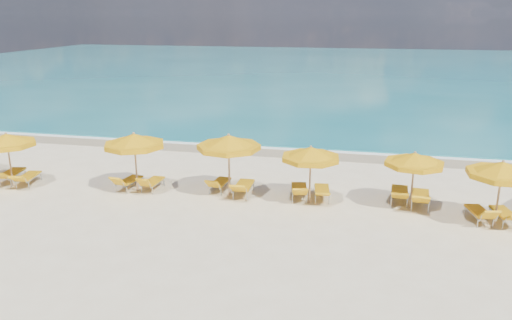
# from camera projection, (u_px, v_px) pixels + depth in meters

# --- Properties ---
(ground_plane) EXTENTS (120.00, 120.00, 0.00)m
(ground_plane) POSITION_uv_depth(u_px,v_px,m) (248.00, 200.00, 19.45)
(ground_plane) COLOR beige
(ocean) EXTENTS (120.00, 80.00, 0.30)m
(ocean) POSITION_uv_depth(u_px,v_px,m) (334.00, 70.00, 64.39)
(ocean) COLOR #146871
(ocean) RESTS_ON ground
(wet_sand_band) EXTENTS (120.00, 2.60, 0.01)m
(wet_sand_band) POSITION_uv_depth(u_px,v_px,m) (280.00, 151.00, 26.38)
(wet_sand_band) COLOR tan
(wet_sand_band) RESTS_ON ground
(foam_line) EXTENTS (120.00, 1.20, 0.03)m
(foam_line) POSITION_uv_depth(u_px,v_px,m) (283.00, 147.00, 27.13)
(foam_line) COLOR white
(foam_line) RESTS_ON ground
(whitecap_near) EXTENTS (14.00, 0.36, 0.05)m
(whitecap_near) POSITION_uv_depth(u_px,v_px,m) (222.00, 112.00, 36.61)
(whitecap_near) COLOR white
(whitecap_near) RESTS_ON ground
(whitecap_far) EXTENTS (18.00, 0.30, 0.05)m
(whitecap_far) POSITION_uv_depth(u_px,v_px,m) (413.00, 103.00, 40.26)
(whitecap_far) COLOR white
(whitecap_far) RESTS_ON ground
(umbrella_1) EXTENTS (2.90, 2.90, 2.33)m
(umbrella_1) POSITION_uv_depth(u_px,v_px,m) (7.00, 140.00, 20.46)
(umbrella_1) COLOR tan
(umbrella_1) RESTS_ON ground
(umbrella_2) EXTENTS (2.51, 2.51, 2.48)m
(umbrella_2) POSITION_uv_depth(u_px,v_px,m) (134.00, 141.00, 19.84)
(umbrella_2) COLOR tan
(umbrella_2) RESTS_ON ground
(umbrella_3) EXTENTS (2.97, 2.97, 2.55)m
(umbrella_3) POSITION_uv_depth(u_px,v_px,m) (229.00, 143.00, 19.32)
(umbrella_3) COLOR tan
(umbrella_3) RESTS_ON ground
(umbrella_4) EXTENTS (2.82, 2.82, 2.28)m
(umbrella_4) POSITION_uv_depth(u_px,v_px,m) (311.00, 154.00, 18.63)
(umbrella_4) COLOR tan
(umbrella_4) RESTS_ON ground
(umbrella_5) EXTENTS (2.56, 2.56, 2.21)m
(umbrella_5) POSITION_uv_depth(u_px,v_px,m) (415.00, 160.00, 18.11)
(umbrella_5) COLOR tan
(umbrella_5) RESTS_ON ground
(umbrella_6) EXTENTS (3.01, 3.01, 2.34)m
(umbrella_6) POSITION_uv_depth(u_px,v_px,m) (502.00, 170.00, 16.57)
(umbrella_6) COLOR tan
(umbrella_6) RESTS_ON ground
(lounger_1_left) EXTENTS (1.00, 2.05, 0.82)m
(lounger_1_left) POSITION_uv_depth(u_px,v_px,m) (11.00, 177.00, 21.42)
(lounger_1_left) COLOR #A5A8AD
(lounger_1_left) RESTS_ON ground
(lounger_1_right) EXTENTS (0.91, 1.86, 0.75)m
(lounger_1_right) POSITION_uv_depth(u_px,v_px,m) (28.00, 180.00, 21.13)
(lounger_1_right) COLOR #A5A8AD
(lounger_1_right) RESTS_ON ground
(lounger_2_left) EXTENTS (0.78, 1.71, 0.80)m
(lounger_2_left) POSITION_uv_depth(u_px,v_px,m) (129.00, 184.00, 20.66)
(lounger_2_left) COLOR #A5A8AD
(lounger_2_left) RESTS_ON ground
(lounger_2_right) EXTENTS (0.62, 1.62, 0.78)m
(lounger_2_right) POSITION_uv_depth(u_px,v_px,m) (152.00, 185.00, 20.54)
(lounger_2_right) COLOR #A5A8AD
(lounger_2_right) RESTS_ON ground
(lounger_3_left) EXTENTS (0.68, 1.70, 0.76)m
(lounger_3_left) POSITION_uv_depth(u_px,v_px,m) (220.00, 186.00, 20.42)
(lounger_3_left) COLOR #A5A8AD
(lounger_3_left) RESTS_ON ground
(lounger_3_right) EXTENTS (0.68, 1.93, 0.82)m
(lounger_3_right) POSITION_uv_depth(u_px,v_px,m) (243.00, 190.00, 19.91)
(lounger_3_right) COLOR #A5A8AD
(lounger_3_right) RESTS_ON ground
(lounger_4_left) EXTENTS (0.89, 1.90, 0.80)m
(lounger_4_left) POSITION_uv_depth(u_px,v_px,m) (299.00, 193.00, 19.59)
(lounger_4_left) COLOR #A5A8AD
(lounger_4_left) RESTS_ON ground
(lounger_4_right) EXTENTS (0.78, 1.85, 0.66)m
(lounger_4_right) POSITION_uv_depth(u_px,v_px,m) (322.00, 194.00, 19.52)
(lounger_4_right) COLOR #A5A8AD
(lounger_4_right) RESTS_ON ground
(lounger_5_left) EXTENTS (0.75, 1.99, 0.80)m
(lounger_5_left) POSITION_uv_depth(u_px,v_px,m) (399.00, 196.00, 19.19)
(lounger_5_left) COLOR #A5A8AD
(lounger_5_left) RESTS_ON ground
(lounger_5_right) EXTENTS (0.82, 2.03, 0.84)m
(lounger_5_right) POSITION_uv_depth(u_px,v_px,m) (420.00, 200.00, 18.75)
(lounger_5_right) COLOR #A5A8AD
(lounger_5_right) RESTS_ON ground
(lounger_6_left) EXTENTS (0.90, 1.77, 0.82)m
(lounger_6_left) POSITION_uv_depth(u_px,v_px,m) (479.00, 216.00, 17.38)
(lounger_6_left) COLOR #A5A8AD
(lounger_6_left) RESTS_ON ground
(lounger_6_right) EXTENTS (0.86, 1.81, 0.72)m
(lounger_6_right) POSITION_uv_depth(u_px,v_px,m) (504.00, 217.00, 17.28)
(lounger_6_right) COLOR #A5A8AD
(lounger_6_right) RESTS_ON ground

